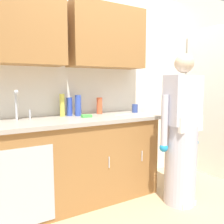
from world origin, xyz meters
TOP-DOWN VIEW (x-y plane):
  - ground_plane at (0.00, 0.00)m, footprint 9.00×9.00m
  - kitchen_wall_with_uppers at (-0.14, 0.99)m, footprint 4.80×0.44m
  - closet_door_panel at (1.45, 0.40)m, footprint 0.04×1.10m
  - counter_cabinet at (-0.55, 0.70)m, footprint 1.90×0.62m
  - countertop at (-0.55, 0.70)m, footprint 1.96×0.66m
  - sink at (-1.05, 0.71)m, footprint 0.50×0.36m
  - person_at_sink at (0.46, 0.09)m, footprint 0.55×0.34m
  - bottle_water_tall at (-0.59, 0.90)m, footprint 0.06×0.06m
  - bottle_water_short at (-0.12, 0.89)m, footprint 0.07×0.07m
  - bottle_dish_liquid at (-0.42, 0.85)m, footprint 0.07×0.07m
  - bottle_soap at (-0.50, 0.91)m, footprint 0.07×0.07m
  - cup_by_sink at (0.34, 0.79)m, footprint 0.08×0.08m
  - knife_on_counter at (0.08, 0.69)m, footprint 0.24×0.07m
  - sponge at (-0.38, 0.69)m, footprint 0.11×0.07m

SIDE VIEW (x-z plane):
  - ground_plane at x=0.00m, z-range 0.00..0.00m
  - counter_cabinet at x=-0.55m, z-range 0.00..0.90m
  - person_at_sink at x=0.46m, z-range -0.12..1.50m
  - countertop at x=-0.55m, z-range 0.90..0.94m
  - sink at x=-1.05m, z-range 0.75..1.10m
  - knife_on_counter at x=0.08m, z-range 0.94..0.95m
  - sponge at x=-0.38m, z-range 0.94..0.97m
  - cup_by_sink at x=0.34m, z-range 0.94..1.05m
  - bottle_water_short at x=-0.12m, z-range 0.94..1.14m
  - bottle_soap at x=-0.50m, z-range 0.94..1.15m
  - closet_door_panel at x=1.45m, z-range 0.00..2.10m
  - bottle_dish_liquid at x=-0.42m, z-range 0.94..1.18m
  - bottle_water_tall at x=-0.59m, z-range 0.94..1.20m
  - kitchen_wall_with_uppers at x=-0.14m, z-range 0.13..2.83m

